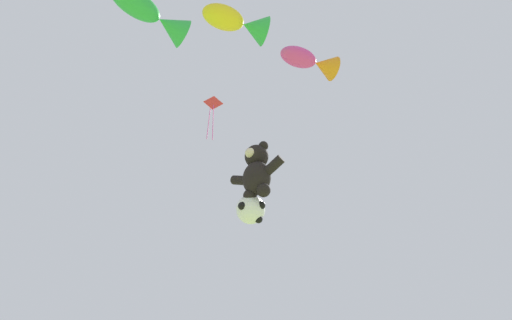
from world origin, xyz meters
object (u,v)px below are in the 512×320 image
teddy_bear_kite (257,171)px  diamond_kite (213,108)px  fish_kite_magenta (312,62)px  fish_kite_goldfin (239,23)px  soccer_ball_kite (251,209)px  fish_kite_emerald (154,16)px

teddy_bear_kite → diamond_kite: (-1.93, -0.75, 3.92)m
teddy_bear_kite → fish_kite_magenta: 4.34m
fish_kite_magenta → fish_kite_goldfin: (-1.09, -2.59, 0.11)m
diamond_kite → soccer_ball_kite: bearing=34.9°
teddy_bear_kite → fish_kite_emerald: 6.15m
fish_kite_emerald → diamond_kite: diamond_kite is taller
fish_kite_goldfin → teddy_bear_kite: bearing=120.6°
teddy_bear_kite → soccer_ball_kite: teddy_bear_kite is taller
soccer_ball_kite → diamond_kite: 5.55m
soccer_ball_kite → fish_kite_emerald: size_ratio=0.52×
fish_kite_emerald → diamond_kite: size_ratio=0.82×
fish_kite_magenta → diamond_kite: (-5.28, 0.48, 1.46)m
soccer_ball_kite → fish_kite_magenta: 5.59m
soccer_ball_kite → fish_kite_emerald: bearing=-76.4°
fish_kite_magenta → fish_kite_emerald: bearing=-116.5°
teddy_bear_kite → fish_kite_goldfin: 5.13m
soccer_ball_kite → diamond_kite: size_ratio=0.42×
fish_kite_goldfin → diamond_kite: diamond_kite is taller
diamond_kite → fish_kite_goldfin: bearing=-36.2°
soccer_ball_kite → fish_kite_goldfin: size_ratio=0.53×
diamond_kite → fish_kite_emerald: bearing=-60.1°
teddy_bear_kite → diamond_kite: 4.44m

